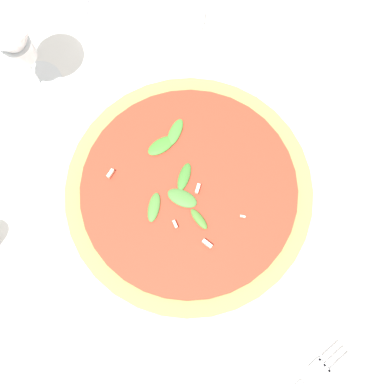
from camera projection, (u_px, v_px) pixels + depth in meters
ground_plane at (189, 196)px, 0.76m from camera, size 6.00×6.00×0.00m
pizza_arugula_main at (192, 194)px, 0.74m from camera, size 0.36×0.36×0.05m
wine_glass at (14, 42)px, 0.70m from camera, size 0.08×0.08×0.17m
side_plate_white at (143, 10)px, 0.83m from camera, size 0.20×0.20×0.02m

